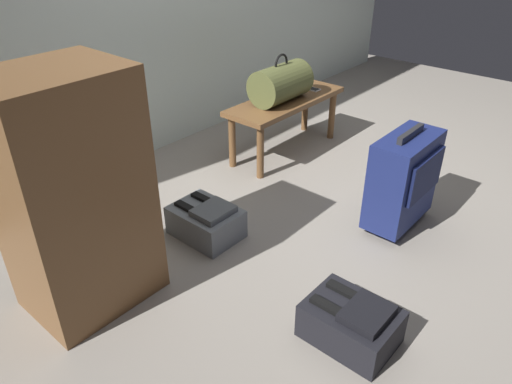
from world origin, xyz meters
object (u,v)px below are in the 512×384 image
object	(u,v)px
duffel_bag_olive	(281,83)
cell_phone	(311,89)
backpack_dark	(351,323)
suitcase_upright_navy	(403,179)
bench	(286,107)
side_cabinet	(74,196)
backpack_grey	(206,221)

from	to	relation	value
duffel_bag_olive	cell_phone	size ratio (longest dim) A/B	3.06
duffel_bag_olive	cell_phone	xyz separation A→B (m)	(0.36, -0.01, -0.13)
duffel_bag_olive	cell_phone	world-z (taller)	duffel_bag_olive
backpack_dark	cell_phone	bearing A→B (deg)	40.36
cell_phone	duffel_bag_olive	bearing A→B (deg)	177.73
cell_phone	suitcase_upright_navy	world-z (taller)	suitcase_upright_navy
cell_phone	suitcase_upright_navy	size ratio (longest dim) A/B	0.24
suitcase_upright_navy	backpack_dark	world-z (taller)	suitcase_upright_navy
cell_phone	suitcase_upright_navy	bearing A→B (deg)	-120.78
duffel_bag_olive	backpack_dark	distance (m)	1.89
backpack_dark	duffel_bag_olive	bearing A→B (deg)	47.97
duffel_bag_olive	suitcase_upright_navy	xyz separation A→B (m)	(-0.30, -1.11, -0.24)
bench	duffel_bag_olive	distance (m)	0.21
cell_phone	side_cabinet	distance (m)	2.16
duffel_bag_olive	backpack_grey	world-z (taller)	duffel_bag_olive
cell_phone	side_cabinet	xyz separation A→B (m)	(-2.14, -0.27, 0.13)
bench	duffel_bag_olive	bearing A→B (deg)	180.00
backpack_grey	side_cabinet	xyz separation A→B (m)	(-0.69, 0.06, 0.46)
side_cabinet	suitcase_upright_navy	bearing A→B (deg)	-29.18
side_cabinet	bench	bearing A→B (deg)	8.58
duffel_bag_olive	backpack_dark	bearing A→B (deg)	-132.03
backpack_dark	side_cabinet	world-z (taller)	side_cabinet
backpack_grey	duffel_bag_olive	bearing A→B (deg)	17.32
bench	cell_phone	distance (m)	0.30
bench	backpack_dark	size ratio (longest dim) A/B	2.63
backpack_dark	suitcase_upright_navy	bearing A→B (deg)	15.07
backpack_grey	side_cabinet	size ratio (longest dim) A/B	0.35
backpack_dark	side_cabinet	xyz separation A→B (m)	(-0.56, 1.08, 0.46)
duffel_bag_olive	cell_phone	distance (m)	0.38
backpack_grey	suitcase_upright_navy	bearing A→B (deg)	-43.99
cell_phone	backpack_dark	xyz separation A→B (m)	(-1.59, -1.35, -0.33)
bench	backpack_dark	distance (m)	1.90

